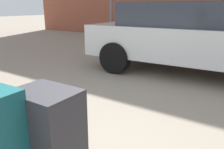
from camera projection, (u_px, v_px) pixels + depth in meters
The scene contains 3 objects.
suitcase_charcoal_center at pixel (49, 142), 1.24m from camera, with size 0.34×0.26×0.59m, color #2D2D33.
suitcase_black_stacked_top at pixel (4, 139), 1.61m from camera, with size 0.59×0.37×0.20m, color black.
parked_car at pixel (194, 36), 4.63m from camera, with size 4.39×2.09×1.42m.
Camera 1 is at (1.21, -0.59, 1.33)m, focal length 36.87 mm.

